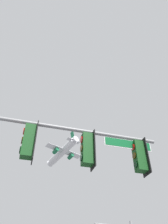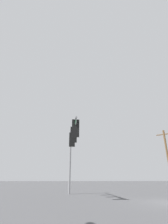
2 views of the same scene
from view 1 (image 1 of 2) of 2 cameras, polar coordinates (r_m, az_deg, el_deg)
name	(u,v)px [view 1 (image 1 of 2)]	position (r m, az deg, el deg)	size (l,w,h in m)	color
signal_pole_near	(47,155)	(6.81, -9.76, -11.11)	(6.93, 0.63, 5.94)	gray
airplane	(62,152)	(127.02, -5.68, -10.36)	(22.28, 24.71, 15.04)	silver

